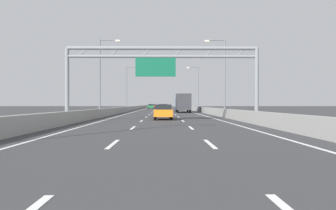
% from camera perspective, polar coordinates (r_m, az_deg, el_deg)
% --- Properties ---
extents(ground_plane, '(260.00, 260.00, 0.00)m').
position_cam_1_polar(ground_plane, '(100.89, -0.87, -0.66)').
color(ground_plane, '#38383A').
extents(lane_dash_left_1, '(0.16, 3.00, 0.01)m').
position_cam_1_polar(lane_dash_left_1, '(13.59, -8.68, -6.10)').
color(lane_dash_left_1, white).
rests_on(lane_dash_left_1, ground_plane).
extents(lane_dash_left_2, '(0.16, 3.00, 0.01)m').
position_cam_1_polar(lane_dash_left_2, '(22.50, -5.55, -3.60)').
color(lane_dash_left_2, white).
rests_on(lane_dash_left_2, ground_plane).
extents(lane_dash_left_3, '(0.16, 3.00, 0.01)m').
position_cam_1_polar(lane_dash_left_3, '(31.47, -4.21, -2.52)').
color(lane_dash_left_3, white).
rests_on(lane_dash_left_3, ground_plane).
extents(lane_dash_left_4, '(0.16, 3.00, 0.01)m').
position_cam_1_polar(lane_dash_left_4, '(40.45, -3.46, -1.92)').
color(lane_dash_left_4, white).
rests_on(lane_dash_left_4, ground_plane).
extents(lane_dash_left_5, '(0.16, 3.00, 0.01)m').
position_cam_1_polar(lane_dash_left_5, '(49.44, -2.99, -1.54)').
color(lane_dash_left_5, white).
rests_on(lane_dash_left_5, ground_plane).
extents(lane_dash_left_6, '(0.16, 3.00, 0.01)m').
position_cam_1_polar(lane_dash_left_6, '(58.43, -2.66, -1.27)').
color(lane_dash_left_6, white).
rests_on(lane_dash_left_6, ground_plane).
extents(lane_dash_left_7, '(0.16, 3.00, 0.01)m').
position_cam_1_polar(lane_dash_left_7, '(67.42, -2.42, -1.07)').
color(lane_dash_left_7, white).
rests_on(lane_dash_left_7, ground_plane).
extents(lane_dash_left_8, '(0.16, 3.00, 0.01)m').
position_cam_1_polar(lane_dash_left_8, '(76.42, -2.23, -0.93)').
color(lane_dash_left_8, white).
rests_on(lane_dash_left_8, ground_plane).
extents(lane_dash_left_9, '(0.16, 3.00, 0.01)m').
position_cam_1_polar(lane_dash_left_9, '(85.41, -2.09, -0.81)').
color(lane_dash_left_9, white).
rests_on(lane_dash_left_9, ground_plane).
extents(lane_dash_left_10, '(0.16, 3.00, 0.01)m').
position_cam_1_polar(lane_dash_left_10, '(94.41, -1.97, -0.71)').
color(lane_dash_left_10, white).
rests_on(lane_dash_left_10, ground_plane).
extents(lane_dash_left_11, '(0.16, 3.00, 0.01)m').
position_cam_1_polar(lane_dash_left_11, '(103.41, -1.87, -0.63)').
color(lane_dash_left_11, white).
rests_on(lane_dash_left_11, ground_plane).
extents(lane_dash_left_12, '(0.16, 3.00, 0.01)m').
position_cam_1_polar(lane_dash_left_12, '(112.40, -1.79, -0.57)').
color(lane_dash_left_12, white).
rests_on(lane_dash_left_12, ground_plane).
extents(lane_dash_left_13, '(0.16, 3.00, 0.01)m').
position_cam_1_polar(lane_dash_left_13, '(121.40, -1.72, -0.51)').
color(lane_dash_left_13, white).
rests_on(lane_dash_left_13, ground_plane).
extents(lane_dash_left_14, '(0.16, 3.00, 0.01)m').
position_cam_1_polar(lane_dash_left_14, '(130.40, -1.66, -0.46)').
color(lane_dash_left_14, white).
rests_on(lane_dash_left_14, ground_plane).
extents(lane_dash_left_15, '(0.16, 3.00, 0.01)m').
position_cam_1_polar(lane_dash_left_15, '(139.40, -1.61, -0.42)').
color(lane_dash_left_15, white).
rests_on(lane_dash_left_15, ground_plane).
extents(lane_dash_left_16, '(0.16, 3.00, 0.01)m').
position_cam_1_polar(lane_dash_left_16, '(148.40, -1.56, -0.38)').
color(lane_dash_left_16, white).
rests_on(lane_dash_left_16, ground_plane).
extents(lane_dash_left_17, '(0.16, 3.00, 0.01)m').
position_cam_1_polar(lane_dash_left_17, '(157.40, -1.52, -0.35)').
color(lane_dash_left_17, white).
rests_on(lane_dash_left_17, ground_plane).
extents(lane_dash_right_1, '(0.16, 3.00, 0.01)m').
position_cam_1_polar(lane_dash_right_1, '(13.58, 6.64, -6.11)').
color(lane_dash_right_1, white).
rests_on(lane_dash_right_1, ground_plane).
extents(lane_dash_right_2, '(0.16, 3.00, 0.01)m').
position_cam_1_polar(lane_dash_right_2, '(22.50, 3.64, -3.60)').
color(lane_dash_right_2, white).
rests_on(lane_dash_right_2, ground_plane).
extents(lane_dash_right_3, '(0.16, 3.00, 0.01)m').
position_cam_1_polar(lane_dash_right_3, '(31.46, 2.36, -2.52)').
color(lane_dash_right_3, white).
rests_on(lane_dash_right_3, ground_plane).
extents(lane_dash_right_4, '(0.16, 3.00, 0.01)m').
position_cam_1_polar(lane_dash_right_4, '(40.45, 1.64, -1.92)').
color(lane_dash_right_4, white).
rests_on(lane_dash_right_4, ground_plane).
extents(lane_dash_right_5, '(0.16, 3.00, 0.01)m').
position_cam_1_polar(lane_dash_right_5, '(49.43, 1.19, -1.54)').
color(lane_dash_right_5, white).
rests_on(lane_dash_right_5, ground_plane).
extents(lane_dash_right_6, '(0.16, 3.00, 0.01)m').
position_cam_1_polar(lane_dash_right_6, '(58.42, 0.87, -1.27)').
color(lane_dash_right_6, white).
rests_on(lane_dash_right_6, ground_plane).
extents(lane_dash_right_7, '(0.16, 3.00, 0.01)m').
position_cam_1_polar(lane_dash_right_7, '(67.42, 0.64, -1.07)').
color(lane_dash_right_7, white).
rests_on(lane_dash_right_7, ground_plane).
extents(lane_dash_right_8, '(0.16, 3.00, 0.01)m').
position_cam_1_polar(lane_dash_right_8, '(76.41, 0.47, -0.93)').
color(lane_dash_right_8, white).
rests_on(lane_dash_right_8, ground_plane).
extents(lane_dash_right_9, '(0.16, 3.00, 0.01)m').
position_cam_1_polar(lane_dash_right_9, '(85.41, 0.33, -0.81)').
color(lane_dash_right_9, white).
rests_on(lane_dash_right_9, ground_plane).
extents(lane_dash_right_10, '(0.16, 3.00, 0.01)m').
position_cam_1_polar(lane_dash_right_10, '(94.41, 0.22, -0.71)').
color(lane_dash_right_10, white).
rests_on(lane_dash_right_10, ground_plane).
extents(lane_dash_right_11, '(0.16, 3.00, 0.01)m').
position_cam_1_polar(lane_dash_right_11, '(103.41, 0.12, -0.63)').
color(lane_dash_right_11, white).
rests_on(lane_dash_right_11, ground_plane).
extents(lane_dash_right_12, '(0.16, 3.00, 0.01)m').
position_cam_1_polar(lane_dash_right_12, '(112.40, 0.05, -0.57)').
color(lane_dash_right_12, white).
rests_on(lane_dash_right_12, ground_plane).
extents(lane_dash_right_13, '(0.16, 3.00, 0.01)m').
position_cam_1_polar(lane_dash_right_13, '(121.40, -0.02, -0.51)').
color(lane_dash_right_13, white).
rests_on(lane_dash_right_13, ground_plane).
extents(lane_dash_right_14, '(0.16, 3.00, 0.01)m').
position_cam_1_polar(lane_dash_right_14, '(130.40, -0.08, -0.46)').
color(lane_dash_right_14, white).
rests_on(lane_dash_right_14, ground_plane).
extents(lane_dash_right_15, '(0.16, 3.00, 0.01)m').
position_cam_1_polar(lane_dash_right_15, '(139.40, -0.13, -0.42)').
color(lane_dash_right_15, white).
rests_on(lane_dash_right_15, ground_plane).
extents(lane_dash_right_16, '(0.16, 3.00, 0.01)m').
position_cam_1_polar(lane_dash_right_16, '(148.40, -0.17, -0.38)').
color(lane_dash_right_16, white).
rests_on(lane_dash_right_16, ground_plane).
extents(lane_dash_right_17, '(0.16, 3.00, 0.01)m').
position_cam_1_polar(lane_dash_right_17, '(157.40, -0.21, -0.35)').
color(lane_dash_right_17, white).
rests_on(lane_dash_right_17, ground_plane).
extents(edge_line_left, '(0.16, 176.00, 0.01)m').
position_cam_1_polar(edge_line_left, '(89.05, -4.26, -0.77)').
color(edge_line_left, white).
rests_on(edge_line_left, ground_plane).
extents(edge_line_right, '(0.16, 176.00, 0.01)m').
position_cam_1_polar(edge_line_right, '(89.04, 2.50, -0.77)').
color(edge_line_right, white).
rests_on(edge_line_right, ground_plane).
extents(barrier_left, '(0.45, 220.00, 0.95)m').
position_cam_1_polar(barrier_left, '(111.10, -4.43, -0.34)').
color(barrier_left, '#9E9E99').
rests_on(barrier_left, ground_plane).
extents(barrier_right, '(0.45, 220.00, 0.95)m').
position_cam_1_polar(barrier_right, '(111.10, 2.69, -0.34)').
color(barrier_right, '#9E9E99').
rests_on(barrier_right, ground_plane).
extents(sign_gantry, '(16.39, 0.36, 6.36)m').
position_cam_1_polar(sign_gantry, '(30.67, -1.06, 6.46)').
color(sign_gantry, gray).
rests_on(sign_gantry, ground_plane).
extents(streetlamp_left_mid, '(2.58, 0.28, 9.50)m').
position_cam_1_polar(streetlamp_left_mid, '(45.26, -10.44, 5.13)').
color(streetlamp_left_mid, slate).
rests_on(streetlamp_left_mid, ground_plane).
extents(streetlamp_right_mid, '(2.58, 0.28, 9.50)m').
position_cam_1_polar(streetlamp_right_mid, '(45.25, 8.63, 5.14)').
color(streetlamp_right_mid, slate).
rests_on(streetlamp_right_mid, ground_plane).
extents(streetlamp_left_far, '(2.58, 0.28, 9.50)m').
position_cam_1_polar(streetlamp_left_far, '(77.88, -6.39, 3.06)').
color(streetlamp_left_far, slate).
rests_on(streetlamp_left_far, ground_plane).
extents(streetlamp_right_far, '(2.58, 0.28, 9.50)m').
position_cam_1_polar(streetlamp_right_far, '(77.87, 4.63, 3.06)').
color(streetlamp_right_far, slate).
rests_on(streetlamp_right_far, ground_plane).
extents(orange_car, '(1.72, 4.41, 1.43)m').
position_cam_1_polar(orange_car, '(34.23, -0.76, -1.08)').
color(orange_car, orange).
rests_on(orange_car, ground_plane).
extents(silver_car, '(1.89, 4.39, 1.47)m').
position_cam_1_polar(silver_car, '(69.89, -0.78, -0.41)').
color(silver_car, '#A8ADB2').
rests_on(silver_car, ground_plane).
extents(green_car, '(1.82, 4.39, 1.42)m').
position_cam_1_polar(green_car, '(111.71, -2.72, -0.20)').
color(green_car, '#1E7A38').
rests_on(green_car, ground_plane).
extents(red_car, '(1.88, 4.20, 1.40)m').
position_cam_1_polar(red_car, '(136.33, -2.44, -0.13)').
color(red_car, red).
rests_on(red_car, ground_plane).
extents(box_truck, '(2.34, 8.23, 3.18)m').
position_cam_1_polar(box_truck, '(62.52, 2.38, 0.41)').
color(box_truck, '#194799').
rests_on(box_truck, ground_plane).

